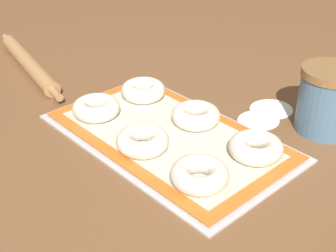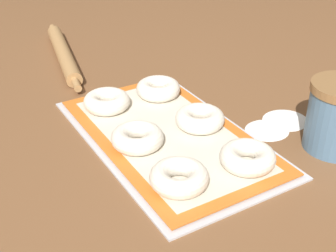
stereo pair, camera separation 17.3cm
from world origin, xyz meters
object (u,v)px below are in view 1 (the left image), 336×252
at_px(bagel_front_right, 200,175).
at_px(rolling_pin, 29,63).
at_px(baking_tray, 168,136).
at_px(bagel_back_right, 256,148).
at_px(bagel_back_left, 143,90).
at_px(bagel_back_center, 195,115).
at_px(bagel_front_left, 96,108).
at_px(flour_canister, 328,100).
at_px(bagel_front_center, 141,140).

xyz_separation_m(bagel_front_right, rolling_pin, (-0.67, 0.03, -0.01)).
bearing_deg(baking_tray, bagel_back_right, 21.53).
height_order(baking_tray, rolling_pin, rolling_pin).
bearing_deg(bagel_back_left, rolling_pin, -162.48).
distance_m(bagel_back_center, rolling_pin, 0.53).
bearing_deg(bagel_back_center, bagel_back_right, -1.86).
bearing_deg(bagel_front_right, rolling_pin, 177.30).
height_order(baking_tray, bagel_back_right, bagel_back_right).
bearing_deg(bagel_front_left, rolling_pin, 176.38).
height_order(bagel_front_left, flour_canister, flour_canister).
relative_size(bagel_back_left, flour_canister, 0.75).
distance_m(baking_tray, bagel_front_right, 0.18).
relative_size(flour_canister, rolling_pin, 0.29).
bearing_deg(bagel_back_center, bagel_back_left, -178.55).
xyz_separation_m(baking_tray, bagel_front_right, (0.16, -0.07, 0.02)).
distance_m(bagel_front_left, rolling_pin, 0.35).
distance_m(bagel_back_center, bagel_back_right, 0.17).
distance_m(flour_canister, rolling_pin, 0.78).
height_order(bagel_front_center, flour_canister, flour_canister).
distance_m(bagel_front_right, bagel_back_left, 0.35).
height_order(baking_tray, bagel_front_right, bagel_front_right).
xyz_separation_m(bagel_front_left, bagel_front_right, (0.33, -0.01, 0.00)).
distance_m(bagel_back_left, bagel_back_right, 0.34).
relative_size(bagel_front_left, rolling_pin, 0.22).
relative_size(bagel_back_left, rolling_pin, 0.22).
bearing_deg(bagel_front_center, bagel_back_right, 40.34).
xyz_separation_m(flour_canister, rolling_pin, (-0.71, -0.31, -0.05)).
xyz_separation_m(bagel_front_left, bagel_back_right, (0.34, 0.13, 0.00)).
distance_m(bagel_back_center, flour_canister, 0.28).
relative_size(baking_tray, bagel_back_center, 4.95).
bearing_deg(flour_canister, baking_tray, -126.43).
bearing_deg(bagel_back_left, bagel_back_center, 1.45).
bearing_deg(flour_canister, bagel_front_center, -119.48).
bearing_deg(bagel_front_right, baking_tray, 155.56).
relative_size(bagel_front_center, bagel_back_right, 1.00).
bearing_deg(bagel_front_left, bagel_back_center, 38.54).
bearing_deg(bagel_front_right, bagel_front_left, 178.28).
height_order(bagel_back_center, bagel_back_right, same).
height_order(bagel_front_center, rolling_pin, bagel_front_center).
relative_size(bagel_back_left, bagel_back_right, 1.00).
xyz_separation_m(bagel_front_center, bagel_back_right, (0.17, 0.14, 0.00)).
bearing_deg(flour_canister, rolling_pin, -156.35).
distance_m(bagel_front_right, bagel_back_center, 0.21).
height_order(bagel_front_left, bagel_front_right, same).
relative_size(bagel_front_right, bagel_back_left, 1.00).
distance_m(bagel_front_right, flour_canister, 0.35).
relative_size(baking_tray, flour_canister, 3.71).
bearing_deg(bagel_back_center, flour_canister, 45.56).
bearing_deg(bagel_back_center, bagel_front_left, -141.46).
height_order(bagel_front_center, bagel_back_right, same).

